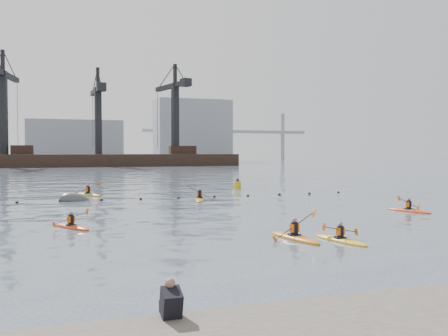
{
  "coord_description": "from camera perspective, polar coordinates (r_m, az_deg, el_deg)",
  "views": [
    {
      "loc": [
        -7.4,
        -14.88,
        3.78
      ],
      "look_at": [
        1.36,
        11.66,
        2.8
      ],
      "focal_mm": 38.0,
      "sensor_mm": 36.0,
      "label": 1
    }
  ],
  "objects": [
    {
      "name": "nav_buoy",
      "position": [
        47.87,
        1.64,
        -2.06
      ],
      "size": [
        0.7,
        0.7,
        1.28
      ],
      "color": "#C48E13",
      "rests_on": "ground"
    },
    {
      "name": "kayaker_0",
      "position": [
        20.85,
        8.47,
        -8.18
      ],
      "size": [
        2.27,
        3.34,
        1.32
      ],
      "rotation": [
        0.0,
        0.0,
        0.2
      ],
      "color": "orange",
      "rests_on": "ground"
    },
    {
      "name": "mooring_buoy",
      "position": [
        38.14,
        -17.5,
        -3.77
      ],
      "size": [
        2.89,
        2.05,
        1.68
      ],
      "primitive_type": "ellipsoid",
      "rotation": [
        0.0,
        0.21,
        0.26
      ],
      "color": "#424648",
      "rests_on": "ground"
    },
    {
      "name": "kayaker_5",
      "position": [
        42.34,
        -16.04,
        -3.05
      ],
      "size": [
        2.52,
        3.4,
        1.25
      ],
      "rotation": [
        0.0,
        0.0,
        0.57
      ],
      "color": "#C98E17",
      "rests_on": "ground"
    },
    {
      "name": "kayaker_3",
      "position": [
        36.71,
        -2.93,
        -3.74
      ],
      "size": [
        2.33,
        3.45,
        1.41
      ],
      "rotation": [
        0.0,
        0.0,
        -0.29
      ],
      "color": "#BE8716",
      "rests_on": "ground"
    },
    {
      "name": "kayaker_4",
      "position": [
        32.08,
        21.33,
        -4.73
      ],
      "size": [
        2.1,
        3.16,
        1.17
      ],
      "rotation": [
        0.0,
        0.0,
        3.41
      ],
      "color": "#C93D13",
      "rests_on": "ground"
    },
    {
      "name": "kayaker_2",
      "position": [
        24.73,
        -17.92,
        -6.67
      ],
      "size": [
        2.06,
        2.79,
        0.98
      ],
      "rotation": [
        0.0,
        0.0,
        0.57
      ],
      "color": "#C63B12",
      "rests_on": "ground"
    },
    {
      "name": "ground",
      "position": [
        17.04,
        8.12,
        -10.82
      ],
      "size": [
        400.0,
        400.0,
        0.0
      ],
      "primitive_type": "plane",
      "color": "#36404F",
      "rests_on": "ground"
    },
    {
      "name": "barge_pier",
      "position": [
        125.1,
        -14.96,
        1.07
      ],
      "size": [
        72.0,
        19.3,
        29.5
      ],
      "color": "black",
      "rests_on": "ground"
    },
    {
      "name": "kayaker_1",
      "position": [
        20.68,
        13.83,
        -8.33
      ],
      "size": [
        1.95,
        2.98,
        0.95
      ],
      "rotation": [
        0.0,
        0.0,
        0.22
      ],
      "color": "gold",
      "rests_on": "ground"
    },
    {
      "name": "skyline",
      "position": [
        165.53,
        -14.94,
        3.83
      ],
      "size": [
        141.0,
        28.0,
        22.0
      ],
      "color": "gray",
      "rests_on": "ground"
    },
    {
      "name": "float_line",
      "position": [
        38.23,
        -7.78,
        -3.64
      ],
      "size": [
        33.24,
        0.73,
        0.24
      ],
      "color": "black",
      "rests_on": "ground"
    }
  ]
}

